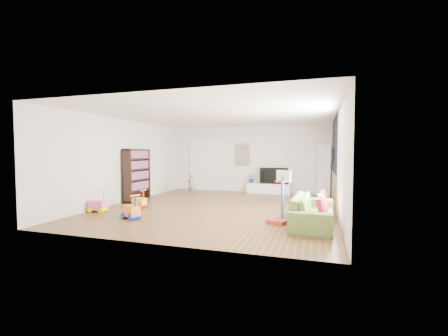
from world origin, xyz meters
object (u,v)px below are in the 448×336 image
(media_console, at_px, (269,188))
(basketball_hoop, at_px, (279,197))
(bookshelf, at_px, (137,175))
(sofa, at_px, (313,210))

(media_console, height_order, basketball_hoop, basketball_hoop)
(bookshelf, bearing_deg, media_console, 37.58)
(sofa, bearing_deg, media_console, 22.72)
(bookshelf, bearing_deg, basketball_hoop, -20.68)
(sofa, xyz_separation_m, basketball_hoop, (-0.75, -0.11, 0.29))
(sofa, bearing_deg, bookshelf, 76.24)
(bookshelf, relative_size, basketball_hoop, 1.43)
(bookshelf, xyz_separation_m, sofa, (5.71, -1.66, -0.55))
(media_console, relative_size, basketball_hoop, 1.40)
(bookshelf, xyz_separation_m, basketball_hoop, (4.97, -1.77, -0.26))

